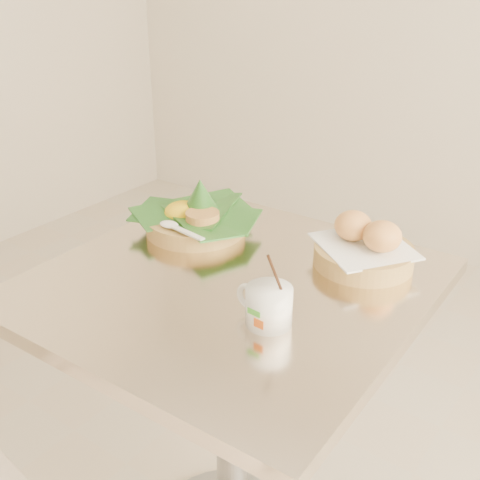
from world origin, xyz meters
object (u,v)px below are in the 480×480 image
Objects in this scene: cafe_table at (231,372)px; rice_basket at (195,216)px; bread_basket at (365,248)px; coffee_mug at (268,305)px.

cafe_table is 0.35m from rice_basket.
cafe_table is 2.71× the size of rice_basket.
cafe_table is at bearing -33.57° from rice_basket.
bread_basket is (0.18, 0.21, 0.26)m from cafe_table.
coffee_mug is (-0.04, -0.29, 0.00)m from bread_basket.
rice_basket is at bearing 147.71° from coffee_mug.
bread_basket reaches higher than cafe_table.
rice_basket is 0.38m from bread_basket.
rice_basket reaches higher than bread_basket.
coffee_mug reaches higher than bread_basket.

